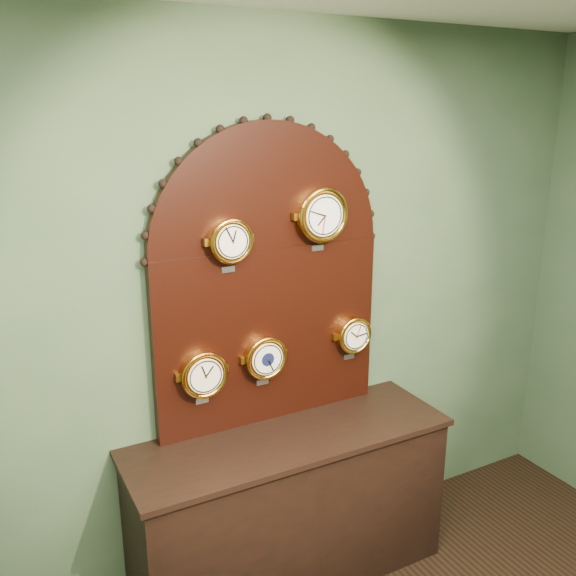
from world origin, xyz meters
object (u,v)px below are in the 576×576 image
roman_clock (230,241)px  barometer (265,357)px  tide_clock (353,335)px  display_board (269,269)px  shop_counter (290,509)px  hygrometer (203,374)px  arabic_clock (322,215)px

roman_clock → barometer: size_ratio=0.96×
roman_clock → tide_clock: roman_clock is taller
roman_clock → display_board: bearing=16.3°
shop_counter → barometer: barometer is taller
hygrometer → barometer: size_ratio=1.04×
arabic_clock → hygrometer: bearing=179.9°
barometer → tide_clock: 0.52m
shop_counter → tide_clock: (0.46, 0.15, 0.82)m
display_board → barometer: size_ratio=5.62×
display_board → shop_counter: bearing=-90.0°
shop_counter → hygrometer: bearing=158.1°
tide_clock → barometer: bearing=-179.9°
display_board → arabic_clock: display_board is taller
roman_clock → barometer: roman_clock is taller
roman_clock → tide_clock: 0.90m
roman_clock → tide_clock: bearing=0.0°
roman_clock → barometer: (0.17, -0.00, -0.60)m
hygrometer → barometer: bearing=0.0°
roman_clock → hygrometer: bearing=-179.8°
arabic_clock → tide_clock: bearing=0.5°
shop_counter → tide_clock: bearing=18.4°
display_board → arabic_clock: size_ratio=4.76×
shop_counter → hygrometer: size_ratio=5.66×
barometer → roman_clock: bearing=179.9°
display_board → arabic_clock: (0.26, -0.07, 0.25)m
shop_counter → tide_clock: size_ratio=6.36×
roman_clock → hygrometer: roman_clock is taller
roman_clock → arabic_clock: (0.48, -0.00, 0.08)m
hygrometer → tide_clock: (0.84, 0.00, 0.05)m
tide_clock → display_board: bearing=171.9°
display_board → hygrometer: size_ratio=5.42×
roman_clock → shop_counter: bearing=-34.2°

